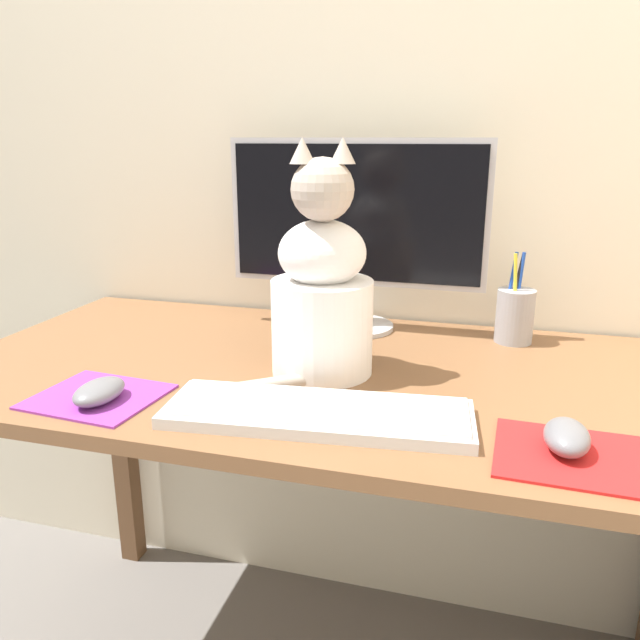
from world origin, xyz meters
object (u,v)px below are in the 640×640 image
at_px(monitor, 356,225).
at_px(computer_mouse_right, 567,437).
at_px(computer_mouse_left, 99,391).
at_px(cat, 322,290).
at_px(keyboard, 318,413).
at_px(pen_cup, 515,315).

xyz_separation_m(monitor, computer_mouse_right, (0.39, -0.47, -0.20)).
xyz_separation_m(computer_mouse_left, cat, (0.30, 0.23, 0.13)).
relative_size(monitor, cat, 1.35).
bearing_deg(monitor, keyboard, -83.93).
height_order(monitor, computer_mouse_right, monitor).
xyz_separation_m(keyboard, pen_cup, (0.28, 0.46, 0.05)).
distance_m(keyboard, computer_mouse_left, 0.35).
distance_m(cat, pen_cup, 0.44).
bearing_deg(cat, monitor, 72.81).
distance_m(keyboard, pen_cup, 0.54).
xyz_separation_m(computer_mouse_left, computer_mouse_right, (0.69, 0.03, 0.00)).
bearing_deg(computer_mouse_left, monitor, 59.41).
relative_size(computer_mouse_right, pen_cup, 0.52).
bearing_deg(cat, computer_mouse_left, -160.53).
height_order(computer_mouse_left, pen_cup, pen_cup).
bearing_deg(pen_cup, computer_mouse_right, -82.64).
height_order(cat, pen_cup, cat).
height_order(keyboard, computer_mouse_right, computer_mouse_right).
relative_size(computer_mouse_left, pen_cup, 0.56).
relative_size(monitor, computer_mouse_left, 5.32).
bearing_deg(computer_mouse_right, pen_cup, 97.36).
bearing_deg(keyboard, computer_mouse_right, -7.24).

